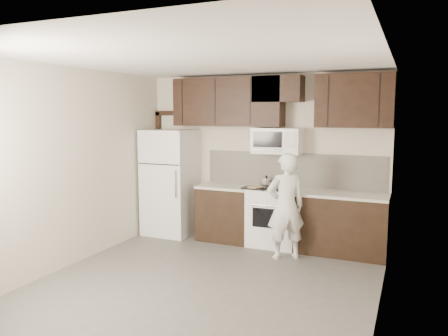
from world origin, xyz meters
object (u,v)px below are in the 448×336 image
Objects in this scene: person at (286,206)px; microwave at (277,141)px; refrigerator at (170,182)px; stove at (274,217)px.

microwave is at bearing -97.74° from person.
person is (2.19, -0.50, -0.14)m from refrigerator.
microwave is 0.50× the size of person.
person is (0.34, -0.67, -0.89)m from microwave.
refrigerator is at bearing -174.85° from microwave.
microwave reaches higher than stove.
person is at bearing -63.02° from microwave.
microwave reaches higher than refrigerator.
refrigerator is 2.25m from person.
refrigerator reaches higher than stove.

